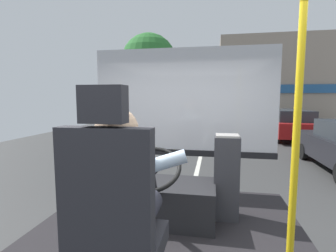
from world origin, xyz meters
TOP-DOWN VIEW (x-y plane):
  - ground at (0.00, 8.80)m, footprint 18.00×44.00m
  - driver_seat at (-0.10, -0.61)m, footprint 0.48×0.48m
  - bus_driver at (-0.10, -0.49)m, footprint 0.74×0.53m
  - steering_console at (-0.10, 0.61)m, footprint 1.10×1.01m
  - handrail_pole at (0.91, -0.23)m, footprint 0.04×0.04m
  - fare_box at (0.56, 0.81)m, footprint 0.26×0.24m
  - windshield_panel at (0.00, 1.62)m, footprint 2.50×0.08m
  - street_tree at (-3.18, 11.95)m, footprint 2.99×2.99m
  - shop_building at (5.40, 19.74)m, footprint 9.21×4.62m
  - parked_car_red at (3.99, 10.86)m, footprint 1.90×3.80m
  - parked_car_silver at (4.56, 15.23)m, footprint 1.76×4.30m
  - parked_car_charcoal at (4.06, 21.85)m, footprint 2.00×4.01m

SIDE VIEW (x-z plane):
  - ground at x=0.00m, z-range -0.05..0.00m
  - parked_car_silver at x=4.56m, z-range 0.02..1.31m
  - parked_car_charcoal at x=4.06m, z-range 0.02..1.42m
  - parked_car_red at x=3.99m, z-range 0.02..1.43m
  - steering_console at x=-0.10m, z-range 0.50..1.33m
  - fare_box at x=0.56m, z-range 0.69..1.58m
  - driver_seat at x=-0.10m, z-range 0.59..1.92m
  - bus_driver at x=-0.10m, z-range 1.06..1.81m
  - handrail_pole at x=0.91m, z-range 0.69..2.59m
  - windshield_panel at x=0.00m, z-range 1.00..2.48m
  - shop_building at x=5.40m, z-range 0.00..6.59m
  - street_tree at x=-3.18m, z-range 1.23..6.74m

